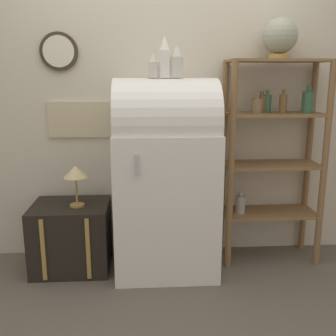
# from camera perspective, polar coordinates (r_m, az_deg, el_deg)

# --- Properties ---
(ground_plane) EXTENTS (12.00, 12.00, 0.00)m
(ground_plane) POSITION_cam_1_polar(r_m,az_deg,el_deg) (3.07, -0.07, -16.00)
(ground_plane) COLOR #60564C
(wall_back) EXTENTS (7.00, 0.09, 2.70)m
(wall_back) POSITION_cam_1_polar(r_m,az_deg,el_deg) (3.25, -0.79, 10.62)
(wall_back) COLOR beige
(wall_back) RESTS_ON ground_plane
(refrigerator) EXTENTS (0.77, 0.68, 1.48)m
(refrigerator) POSITION_cam_1_polar(r_m,az_deg,el_deg) (3.00, -0.34, -0.97)
(refrigerator) COLOR white
(refrigerator) RESTS_ON ground_plane
(suitcase_trunk) EXTENTS (0.59, 0.50, 0.52)m
(suitcase_trunk) POSITION_cam_1_polar(r_m,az_deg,el_deg) (3.24, -13.81, -9.58)
(suitcase_trunk) COLOR black
(suitcase_trunk) RESTS_ON ground_plane
(shelf_unit) EXTENTS (0.78, 0.36, 1.62)m
(shelf_unit) POSITION_cam_1_polar(r_m,az_deg,el_deg) (3.24, 14.94, 2.96)
(shelf_unit) COLOR olive
(shelf_unit) RESTS_ON ground_plane
(globe) EXTENTS (0.26, 0.26, 0.30)m
(globe) POSITION_cam_1_polar(r_m,az_deg,el_deg) (3.24, 15.94, 17.83)
(globe) COLOR #AD8942
(globe) RESTS_ON shelf_unit
(vase_left) EXTENTS (0.07, 0.07, 0.17)m
(vase_left) POSITION_cam_1_polar(r_m,az_deg,el_deg) (2.89, -2.19, 14.49)
(vase_left) COLOR beige
(vase_left) RESTS_ON refrigerator
(vase_center) EXTENTS (0.09, 0.09, 0.30)m
(vase_center) POSITION_cam_1_polar(r_m,az_deg,el_deg) (2.90, -0.49, 15.65)
(vase_center) COLOR white
(vase_center) RESTS_ON refrigerator
(vase_right) EXTENTS (0.09, 0.09, 0.23)m
(vase_right) POSITION_cam_1_polar(r_m,az_deg,el_deg) (2.91, 1.26, 15.01)
(vase_right) COLOR beige
(vase_right) RESTS_ON refrigerator
(desk_lamp) EXTENTS (0.18, 0.18, 0.32)m
(desk_lamp) POSITION_cam_1_polar(r_m,az_deg,el_deg) (3.04, -13.27, -0.85)
(desk_lamp) COLOR #AD8942
(desk_lamp) RESTS_ON suitcase_trunk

